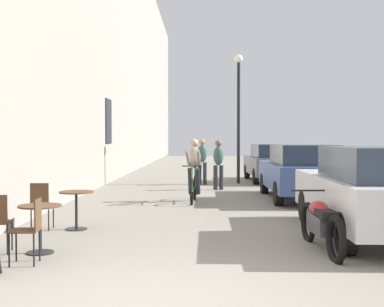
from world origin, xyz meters
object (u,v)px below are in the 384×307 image
(pedestrian_mid, at_px, (202,159))
(parked_car_nearest, at_px, (373,190))
(cafe_table_near, at_px, (40,218))
(parked_car_third, at_px, (271,162))
(cafe_chair_mid_toward_street, at_px, (41,203))
(pedestrian_near, at_px, (218,162))
(parked_car_second, at_px, (301,171))
(cyclist_on_bicycle, at_px, (194,172))
(cafe_chair_near_toward_wall, at_px, (30,226))
(street_lamp, at_px, (239,102))
(parked_motorcycle, at_px, (321,224))
(cafe_table_mid, at_px, (76,202))

(pedestrian_mid, height_order, parked_car_nearest, pedestrian_mid)
(cafe_table_near, bearing_deg, parked_car_third, 67.37)
(cafe_chair_mid_toward_street, xyz_separation_m, parked_car_third, (5.78, 10.61, 0.26))
(pedestrian_near, bearing_deg, parked_car_second, -50.24)
(cafe_chair_mid_toward_street, height_order, cyclist_on_bicycle, cyclist_on_bicycle)
(pedestrian_mid, xyz_separation_m, parked_car_second, (2.75, -4.48, -0.15))
(cafe_chair_near_toward_wall, distance_m, street_lamp, 13.06)
(pedestrian_near, height_order, parked_car_nearest, pedestrian_near)
(cafe_chair_near_toward_wall, height_order, parked_car_nearest, parked_car_nearest)
(cafe_chair_mid_toward_street, relative_size, cyclist_on_bicycle, 0.51)
(cyclist_on_bicycle, relative_size, pedestrian_mid, 1.04)
(cafe_chair_mid_toward_street, bearing_deg, pedestrian_mid, 71.89)
(street_lamp, bearing_deg, parked_motorcycle, -87.86)
(street_lamp, bearing_deg, pedestrian_mid, -160.07)
(cafe_table_near, xyz_separation_m, cyclist_on_bicycle, (2.20, 6.11, 0.29))
(cafe_table_near, xyz_separation_m, cafe_table_mid, (0.05, 1.93, 0.00))
(parked_car_nearest, relative_size, parked_car_third, 1.04)
(parked_car_nearest, relative_size, parked_motorcycle, 2.07)
(pedestrian_mid, distance_m, parked_car_nearest, 10.26)
(street_lamp, bearing_deg, parked_car_third, 32.20)
(cyclist_on_bicycle, relative_size, pedestrian_near, 1.05)
(pedestrian_mid, xyz_separation_m, parked_motorcycle, (1.80, -10.82, -0.55))
(street_lamp, height_order, parked_car_nearest, street_lamp)
(cyclist_on_bicycle, bearing_deg, cafe_chair_mid_toward_street, -123.27)
(cafe_table_mid, distance_m, parked_car_nearest, 5.37)
(cafe_table_mid, bearing_deg, cafe_chair_near_toward_wall, -89.49)
(parked_car_nearest, distance_m, parked_motorcycle, 1.56)
(pedestrian_mid, relative_size, street_lamp, 0.35)
(cafe_table_near, xyz_separation_m, pedestrian_near, (2.98, 9.28, 0.42))
(cafe_chair_mid_toward_street, bearing_deg, pedestrian_near, 64.36)
(cafe_chair_mid_toward_street, relative_size, parked_car_nearest, 0.20)
(cafe_table_near, relative_size, cafe_chair_mid_toward_street, 0.81)
(cafe_table_mid, height_order, parked_motorcycle, parked_motorcycle)
(cafe_chair_mid_toward_street, bearing_deg, parked_car_nearest, -5.59)
(cyclist_on_bicycle, xyz_separation_m, pedestrian_near, (0.77, 3.17, 0.13))
(cafe_chair_mid_toward_street, height_order, street_lamp, street_lamp)
(parked_car_second, bearing_deg, pedestrian_mid, 121.54)
(cafe_chair_near_toward_wall, distance_m, parked_motorcycle, 4.27)
(street_lamp, height_order, parked_car_third, street_lamp)
(pedestrian_mid, height_order, street_lamp, street_lamp)
(parked_car_nearest, bearing_deg, cafe_table_mid, 172.94)
(cafe_chair_near_toward_wall, relative_size, street_lamp, 0.18)
(cafe_chair_near_toward_wall, relative_size, parked_car_nearest, 0.20)
(cafe_chair_mid_toward_street, bearing_deg, parked_motorcycle, -18.09)
(parked_car_second, bearing_deg, cafe_chair_near_toward_wall, -125.17)
(parked_motorcycle, bearing_deg, parked_car_nearest, 41.25)
(cafe_chair_mid_toward_street, bearing_deg, cafe_table_near, -72.41)
(cyclist_on_bicycle, distance_m, parked_car_second, 3.03)
(parked_car_nearest, height_order, parked_car_third, parked_car_nearest)
(cafe_chair_mid_toward_street, distance_m, parked_car_second, 7.49)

